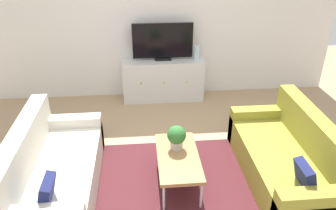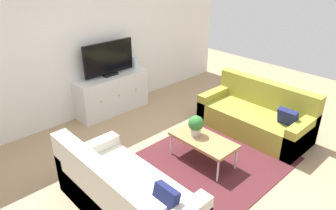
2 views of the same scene
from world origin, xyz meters
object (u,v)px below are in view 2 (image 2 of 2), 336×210
(coffee_table, at_px, (203,140))
(potted_plant, at_px, (196,125))
(glass_vase, at_px, (135,63))
(couch_left_side, at_px, (122,196))
(flat_screen_tv, at_px, (109,59))
(tv_console, at_px, (112,94))
(couch_right_side, at_px, (257,116))

(coffee_table, height_order, potted_plant, potted_plant)
(glass_vase, bearing_deg, couch_left_side, -131.47)
(couch_left_side, xyz_separation_m, potted_plant, (1.50, 0.20, 0.29))
(coffee_table, relative_size, flat_screen_tv, 0.94)
(tv_console, bearing_deg, flat_screen_tv, 90.00)
(couch_right_side, bearing_deg, potted_plant, 171.82)
(coffee_table, distance_m, glass_vase, 2.45)
(potted_plant, xyz_separation_m, tv_console, (0.00, 2.18, -0.20))
(couch_right_side, xyz_separation_m, coffee_table, (-1.38, 0.05, 0.09))
(tv_console, height_order, flat_screen_tv, flat_screen_tv)
(potted_plant, bearing_deg, couch_left_side, -172.42)
(flat_screen_tv, bearing_deg, potted_plant, -90.07)
(couch_left_side, relative_size, coffee_table, 1.89)
(couch_right_side, xyz_separation_m, tv_console, (-1.38, 2.37, 0.10))
(couch_right_side, xyz_separation_m, glass_vase, (-0.78, 2.37, 0.59))
(couch_left_side, distance_m, couch_right_side, 2.88)
(glass_vase, bearing_deg, tv_console, -180.00)
(coffee_table, relative_size, potted_plant, 3.16)
(tv_console, xyz_separation_m, flat_screen_tv, (-0.00, 0.02, 0.70))
(coffee_table, height_order, tv_console, tv_console)
(couch_left_side, bearing_deg, flat_screen_tv, 57.94)
(tv_console, relative_size, glass_vase, 6.08)
(flat_screen_tv, distance_m, glass_vase, 0.63)
(potted_plant, relative_size, tv_console, 0.22)
(flat_screen_tv, bearing_deg, coffee_table, -89.99)
(coffee_table, height_order, glass_vase, glass_vase)
(couch_left_side, xyz_separation_m, glass_vase, (2.10, 2.37, 0.59))
(couch_left_side, height_order, tv_console, couch_left_side)
(coffee_table, distance_m, tv_console, 2.33)
(couch_right_side, relative_size, flat_screen_tv, 1.78)
(coffee_table, relative_size, glass_vase, 4.16)
(flat_screen_tv, bearing_deg, tv_console, -90.00)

